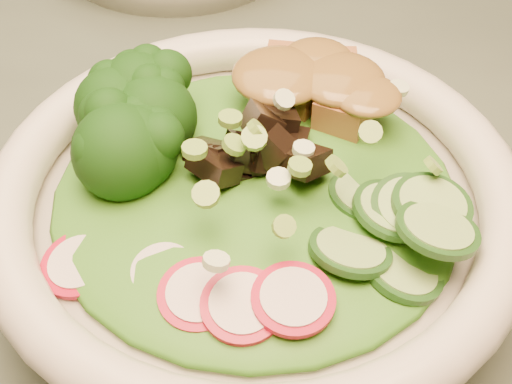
# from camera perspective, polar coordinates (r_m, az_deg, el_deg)

# --- Properties ---
(dining_table) EXTENTS (1.20, 0.80, 0.75)m
(dining_table) POSITION_cam_1_polar(r_m,az_deg,el_deg) (0.62, -7.88, -2.98)
(dining_table) COLOR black
(dining_table) RESTS_ON ground
(salad_bowl) EXTENTS (0.30, 0.30, 0.08)m
(salad_bowl) POSITION_cam_1_polar(r_m,az_deg,el_deg) (0.41, 0.00, -2.08)
(salad_bowl) COLOR silver
(salad_bowl) RESTS_ON dining_table
(lettuce_bed) EXTENTS (0.23, 0.23, 0.03)m
(lettuce_bed) POSITION_cam_1_polar(r_m,az_deg,el_deg) (0.40, -0.00, 0.10)
(lettuce_bed) COLOR #2C6214
(lettuce_bed) RESTS_ON salad_bowl
(broccoli_florets) EXTENTS (0.09, 0.08, 0.05)m
(broccoli_florets) POSITION_cam_1_polar(r_m,az_deg,el_deg) (0.41, -9.25, 4.42)
(broccoli_florets) COLOR black
(broccoli_florets) RESTS_ON salad_bowl
(radish_slices) EXTENTS (0.12, 0.05, 0.02)m
(radish_slices) POSITION_cam_1_polar(r_m,az_deg,el_deg) (0.35, -4.29, -7.49)
(radish_slices) COLOR #A50C28
(radish_slices) RESTS_ON salad_bowl
(cucumber_slices) EXTENTS (0.08, 0.08, 0.04)m
(cucumber_slices) POSITION_cam_1_polar(r_m,az_deg,el_deg) (0.37, 10.28, -1.64)
(cucumber_slices) COLOR #9FC96F
(cucumber_slices) RESTS_ON salad_bowl
(mushroom_heap) EXTENTS (0.08, 0.08, 0.04)m
(mushroom_heap) POSITION_cam_1_polar(r_m,az_deg,el_deg) (0.39, 0.77, 3.06)
(mushroom_heap) COLOR black
(mushroom_heap) RESTS_ON salad_bowl
(tofu_cubes) EXTENTS (0.10, 0.07, 0.04)m
(tofu_cubes) POSITION_cam_1_polar(r_m,az_deg,el_deg) (0.43, 3.86, 7.43)
(tofu_cubes) COLOR #955C31
(tofu_cubes) RESTS_ON salad_bowl
(peanut_sauce) EXTENTS (0.08, 0.06, 0.02)m
(peanut_sauce) POSITION_cam_1_polar(r_m,az_deg,el_deg) (0.43, 3.96, 8.96)
(peanut_sauce) COLOR brown
(peanut_sauce) RESTS_ON tofu_cubes
(scallion_garnish) EXTENTS (0.21, 0.21, 0.03)m
(scallion_garnish) POSITION_cam_1_polar(r_m,az_deg,el_deg) (0.38, 0.00, 3.03)
(scallion_garnish) COLOR #71A43A
(scallion_garnish) RESTS_ON salad_bowl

